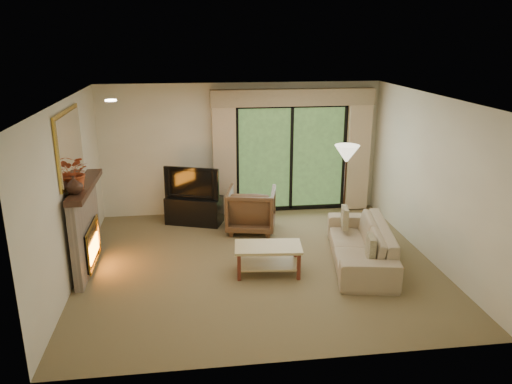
{
  "coord_description": "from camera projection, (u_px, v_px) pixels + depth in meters",
  "views": [
    {
      "loc": [
        -0.99,
        -7.13,
        3.47
      ],
      "look_at": [
        0.0,
        0.3,
        1.1
      ],
      "focal_mm": 35.0,
      "sensor_mm": 36.0,
      "label": 1
    }
  ],
  "objects": [
    {
      "name": "media_console",
      "position": [
        194.0,
        210.0,
        9.55
      ],
      "size": [
        1.14,
        0.79,
        0.52
      ],
      "primitive_type": "cube",
      "rotation": [
        0.0,
        0.0,
        -0.34
      ],
      "color": "black",
      "rests_on": "floor"
    },
    {
      "name": "curtain_left",
      "position": [
        224.0,
        157.0,
        9.71
      ],
      "size": [
        0.45,
        0.18,
        2.35
      ],
      "primitive_type": "cube",
      "color": "#D0B08A",
      "rests_on": "floor"
    },
    {
      "name": "ceiling",
      "position": [
        259.0,
        98.0,
        7.12
      ],
      "size": [
        5.5,
        5.5,
        0.0
      ],
      "primitive_type": "plane",
      "rotation": [
        3.14,
        0.0,
        0.0
      ],
      "color": "silver",
      "rests_on": "ground"
    },
    {
      "name": "wall_back",
      "position": [
        241.0,
        149.0,
        9.88
      ],
      "size": [
        5.0,
        0.0,
        5.0
      ],
      "primitive_type": "plane",
      "rotation": [
        1.57,
        0.0,
        0.0
      ],
      "color": "beige",
      "rests_on": "ground"
    },
    {
      "name": "floor",
      "position": [
        258.0,
        264.0,
        7.91
      ],
      "size": [
        5.5,
        5.5,
        0.0
      ],
      "primitive_type": "plane",
      "color": "olive",
      "rests_on": "ground"
    },
    {
      "name": "tv",
      "position": [
        193.0,
        182.0,
        9.38
      ],
      "size": [
        1.04,
        0.48,
        0.61
      ],
      "primitive_type": "imported",
      "rotation": [
        0.0,
        0.0,
        -0.34
      ],
      "color": "black",
      "rests_on": "media_console"
    },
    {
      "name": "branches",
      "position": [
        76.0,
        172.0,
        6.99
      ],
      "size": [
        0.55,
        0.51,
        0.51
      ],
      "primitive_type": "imported",
      "rotation": [
        0.0,
        0.0,
        -0.27
      ],
      "color": "#AA4523",
      "rests_on": "fireplace"
    },
    {
      "name": "wall_left",
      "position": [
        69.0,
        193.0,
        7.17
      ],
      "size": [
        0.0,
        5.0,
        5.0
      ],
      "primitive_type": "plane",
      "rotation": [
        1.57,
        0.0,
        1.57
      ],
      "color": "beige",
      "rests_on": "ground"
    },
    {
      "name": "curtain_right",
      "position": [
        358.0,
        152.0,
        10.05
      ],
      "size": [
        0.45,
        0.18,
        2.35
      ],
      "primitive_type": "cube",
      "color": "#D0B08A",
      "rests_on": "floor"
    },
    {
      "name": "sofa",
      "position": [
        360.0,
        244.0,
        7.87
      ],
      "size": [
        1.24,
        2.3,
        0.64
      ],
      "primitive_type": "imported",
      "rotation": [
        0.0,
        0.0,
        -1.76
      ],
      "color": "tan",
      "rests_on": "floor"
    },
    {
      "name": "armchair",
      "position": [
        251.0,
        209.0,
        9.16
      ],
      "size": [
        1.02,
        1.04,
        0.8
      ],
      "primitive_type": "imported",
      "rotation": [
        0.0,
        0.0,
        2.93
      ],
      "color": "brown",
      "rests_on": "floor"
    },
    {
      "name": "wall_front",
      "position": [
        292.0,
        254.0,
        5.15
      ],
      "size": [
        5.0,
        0.0,
        5.0
      ],
      "primitive_type": "plane",
      "rotation": [
        -1.57,
        0.0,
        0.0
      ],
      "color": "beige",
      "rests_on": "ground"
    },
    {
      "name": "coffee_table",
      "position": [
        268.0,
        259.0,
        7.53
      ],
      "size": [
        1.05,
        0.65,
        0.45
      ],
      "primitive_type": null,
      "rotation": [
        0.0,
        0.0,
        -0.1
      ],
      "color": "#D0B77C",
      "rests_on": "floor"
    },
    {
      "name": "fireplace",
      "position": [
        85.0,
        227.0,
        7.56
      ],
      "size": [
        0.24,
        1.7,
        1.37
      ],
      "primitive_type": null,
      "color": "gray",
      "rests_on": "floor"
    },
    {
      "name": "vase",
      "position": [
        74.0,
        185.0,
        6.87
      ],
      "size": [
        0.25,
        0.25,
        0.25
      ],
      "primitive_type": "imported",
      "rotation": [
        0.0,
        0.0,
        -0.06
      ],
      "color": "#382117",
      "rests_on": "fireplace"
    },
    {
      "name": "cornice",
      "position": [
        293.0,
        97.0,
        9.56
      ],
      "size": [
        3.2,
        0.24,
        0.32
      ],
      "primitive_type": "cube",
      "color": "tan",
      "rests_on": "wall_back"
    },
    {
      "name": "floor_lamp",
      "position": [
        345.0,
        190.0,
        8.91
      ],
      "size": [
        0.47,
        0.47,
        1.63
      ],
      "primitive_type": null,
      "rotation": [
        0.0,
        0.0,
        -0.09
      ],
      "color": "beige",
      "rests_on": "floor"
    },
    {
      "name": "sliding_door",
      "position": [
        291.0,
        158.0,
        10.02
      ],
      "size": [
        2.26,
        0.1,
        2.16
      ],
      "primitive_type": null,
      "color": "black",
      "rests_on": "floor"
    },
    {
      "name": "wall_right",
      "position": [
        431.0,
        179.0,
        7.86
      ],
      "size": [
        0.0,
        5.0,
        5.0
      ],
      "primitive_type": "plane",
      "rotation": [
        1.57,
        0.0,
        -1.57
      ],
      "color": "beige",
      "rests_on": "ground"
    },
    {
      "name": "mirror",
      "position": [
        70.0,
        145.0,
        7.17
      ],
      "size": [
        0.07,
        1.45,
        1.02
      ],
      "primitive_type": null,
      "color": "gold",
      "rests_on": "wall_left"
    },
    {
      "name": "pillow_far",
      "position": [
        345.0,
        217.0,
        8.39
      ],
      "size": [
        0.16,
        0.36,
        0.35
      ],
      "primitive_type": "cube",
      "rotation": [
        0.0,
        0.0,
        -0.19
      ],
      "color": "#4E3E23",
      "rests_on": "sofa"
    },
    {
      "name": "pillow_near",
      "position": [
        371.0,
        247.0,
        7.21
      ],
      "size": [
        0.16,
        0.36,
        0.35
      ],
      "primitive_type": "cube",
      "rotation": [
        0.0,
        0.0,
        -0.19
      ],
      "color": "#4E3E23",
      "rests_on": "sofa"
    }
  ]
}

